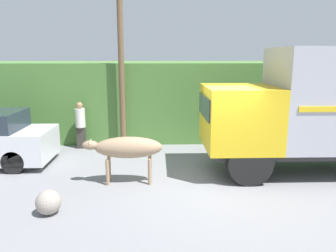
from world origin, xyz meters
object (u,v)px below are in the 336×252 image
pedestrian_on_hill (80,123)px  roadside_rock (48,202)px  cargo_truck (328,106)px  utility_pole (121,61)px  brown_cow (127,148)px

pedestrian_on_hill → roadside_rock: 5.20m
cargo_truck → utility_pole: utility_pole is taller
cargo_truck → brown_cow: cargo_truck is taller
brown_cow → roadside_rock: (-1.51, -1.72, -0.68)m
brown_cow → pedestrian_on_hill: 3.94m
pedestrian_on_hill → utility_pole: size_ratio=0.28×
brown_cow → roadside_rock: bearing=-117.2°
pedestrian_on_hill → utility_pole: bearing=-179.8°
pedestrian_on_hill → utility_pole: (1.52, 0.08, 2.20)m
cargo_truck → pedestrian_on_hill: (-7.55, 2.71, -0.99)m
utility_pole → brown_cow: bearing=-82.5°
cargo_truck → brown_cow: (-5.57, -0.70, -0.97)m
utility_pole → roadside_rock: (-1.05, -5.21, -2.86)m
utility_pole → roadside_rock: utility_pole is taller
roadside_rock → utility_pole: bearing=78.6°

